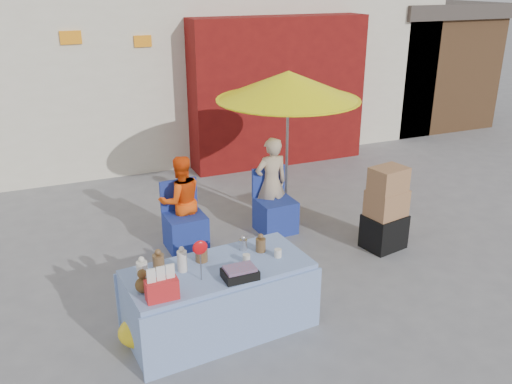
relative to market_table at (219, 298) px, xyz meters
name	(u,v)px	position (x,y,z in m)	size (l,w,h in m)	color
ground	(258,302)	(0.54, 0.28, -0.35)	(80.00, 80.00, 0.00)	slate
market_table	(219,298)	(0.00, 0.00, 0.00)	(1.84, 0.98, 1.07)	#81A3CF
chair_left	(185,229)	(0.19, 1.80, -0.10)	(0.50, 0.49, 0.85)	navy
chair_right	(275,213)	(1.44, 1.80, -0.10)	(0.50, 0.49, 0.85)	navy
vendor_orange	(181,201)	(0.19, 1.93, 0.24)	(0.57, 0.45, 1.18)	#FF4F0D
vendor_beige	(271,183)	(1.44, 1.93, 0.29)	(0.46, 0.30, 1.27)	tan
umbrella	(288,86)	(1.74, 2.08, 1.54)	(1.90, 1.90, 2.09)	gray
box_stack	(386,211)	(2.49, 0.81, 0.15)	(0.55, 0.48, 1.08)	black
tarp_bundle	(151,329)	(-0.66, 0.06, -0.21)	(0.61, 0.49, 0.28)	yellow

